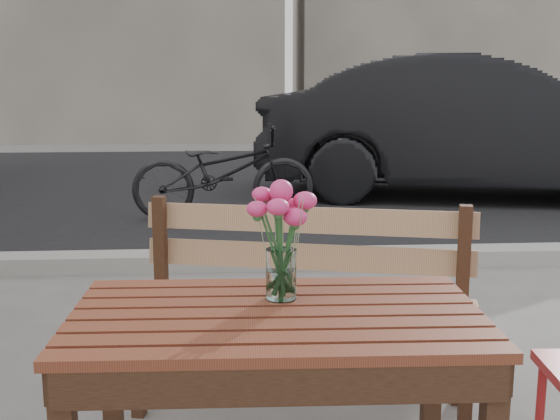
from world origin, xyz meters
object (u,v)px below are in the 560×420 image
(main_table, at_px, (277,351))
(parked_car, at_px, (477,127))
(main_vase, at_px, (281,226))
(bicycle, at_px, (223,172))

(main_table, xyz_separation_m, parked_car, (2.67, 5.96, 0.20))
(main_vase, distance_m, bicycle, 4.77)
(main_table, height_order, main_vase, main_vase)
(main_vase, bearing_deg, bicycle, 92.81)
(main_table, relative_size, main_vase, 3.29)
(main_vase, distance_m, parked_car, 6.41)
(bicycle, bearing_deg, main_table, -179.13)
(main_vase, height_order, parked_car, parked_car)
(parked_car, bearing_deg, bicycle, 123.03)
(bicycle, bearing_deg, parked_car, -70.67)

